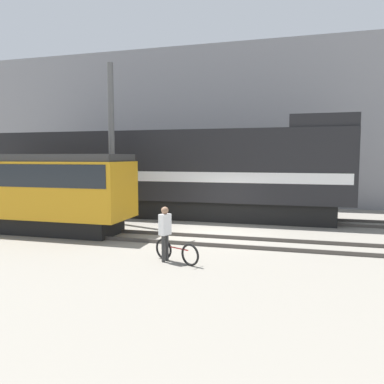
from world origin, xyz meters
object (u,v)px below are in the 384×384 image
(utility_pole_left, at_px, (112,144))
(streetcar, at_px, (30,187))
(person, at_px, (165,228))
(bicycle, at_px, (176,252))
(freight_locomotive, at_px, (163,172))

(utility_pole_left, bearing_deg, streetcar, -132.83)
(streetcar, height_order, person, streetcar)
(bicycle, bearing_deg, person, 176.38)
(streetcar, xyz_separation_m, bicycle, (7.61, -2.98, -1.57))
(freight_locomotive, relative_size, bicycle, 11.93)
(streetcar, bearing_deg, utility_pole_left, 47.17)
(bicycle, relative_size, person, 0.95)
(freight_locomotive, bearing_deg, person, -69.85)
(streetcar, relative_size, utility_pole_left, 1.18)
(freight_locomotive, height_order, person, freight_locomotive)
(person, height_order, utility_pole_left, utility_pole_left)
(streetcar, xyz_separation_m, utility_pole_left, (2.53, 2.73, 1.91))
(streetcar, xyz_separation_m, person, (7.24, -2.95, -0.87))
(person, bearing_deg, utility_pole_left, 129.62)
(streetcar, distance_m, person, 7.86)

